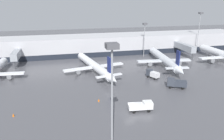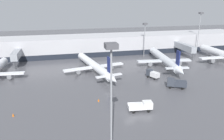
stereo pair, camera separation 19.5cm
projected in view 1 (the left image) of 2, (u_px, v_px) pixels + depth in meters
name	position (u px, v px, depth m)	size (l,w,h in m)	color
ground_plane	(130.00, 112.00, 52.78)	(320.00, 320.00, 0.00)	#4C4C51
terminal_building	(92.00, 45.00, 108.63)	(160.00, 31.63, 9.00)	#B2B2B7
parked_jet_1	(164.00, 59.00, 88.30)	(22.13, 37.90, 9.45)	silver
parked_jet_3	(94.00, 66.00, 80.81)	(23.20, 37.71, 9.09)	silver
service_truck_0	(176.00, 83.00, 66.94)	(6.14, 4.47, 2.96)	#2D333D
service_truck_1	(153.00, 74.00, 75.28)	(3.72, 4.99, 2.88)	silver
service_truck_2	(141.00, 106.00, 53.10)	(6.12, 2.78, 2.41)	silver
traffic_cone_1	(13.00, 115.00, 50.89)	(0.45, 0.45, 0.77)	orange
traffic_cone_2	(99.00, 100.00, 58.50)	(0.51, 0.51, 0.63)	orange
apron_light_mast_0	(112.00, 73.00, 32.16)	(1.80, 1.80, 20.19)	gray
apron_light_mast_2	(200.00, 21.00, 107.53)	(1.80, 1.80, 20.10)	gray
apron_light_mast_3	(145.00, 30.00, 100.73)	(1.80, 1.80, 15.75)	gray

